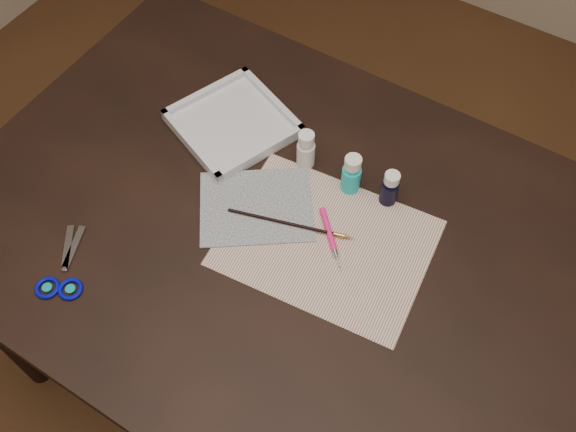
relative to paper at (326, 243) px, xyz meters
The scene contains 11 objects.
ground 0.76m from the paper, 168.94° to the right, with size 3.50×3.50×0.02m, color #422614.
table 0.38m from the paper, 168.94° to the right, with size 1.30×0.90×0.75m, color black.
paper is the anchor object (origin of this frame).
canvas 0.16m from the paper, behind, with size 0.22×0.17×0.00m, color black.
paint_bottle_white 0.20m from the paper, 132.87° to the left, with size 0.04×0.04×0.09m, color silver.
paint_bottle_cyan 0.14m from the paper, 100.29° to the left, with size 0.04×0.04×0.09m, color #18C5CB.
paint_bottle_navy 0.16m from the paper, 70.23° to the left, with size 0.03×0.03×0.08m, color black.
paintbrush 0.08m from the paper, behind, with size 0.25×0.01×0.01m, color black, non-canonical shape.
craft_knife 0.01m from the paper, 51.58° to the left, with size 0.14×0.01×0.01m, color #FF1B80, non-canonical shape.
scissors 0.49m from the paper, 143.05° to the right, with size 0.17×0.09×0.01m, color silver, non-canonical shape.
palette_tray 0.34m from the paper, 155.35° to the left, with size 0.22×0.22×0.03m, color silver.
Camera 1 is at (0.34, -0.54, 1.79)m, focal length 40.00 mm.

